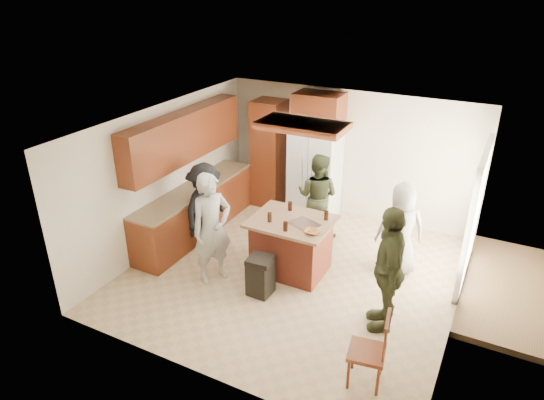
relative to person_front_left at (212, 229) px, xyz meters
The scene contains 12 objects.
person_front_left is the anchor object (origin of this frame).
person_behind_left 2.25m from the person_front_left, 66.30° to the left, with size 0.78×0.48×1.60m, color #2E361F.
person_behind_right 2.96m from the person_front_left, 31.32° to the left, with size 0.76×0.49×1.56m, color gray.
person_side_right 2.70m from the person_front_left, ahead, with size 1.07×0.55×1.82m, color #373B22.
person_counter 0.93m from the person_front_left, 131.06° to the left, with size 1.04×0.48×1.61m, color black.
left_cabinetry 1.61m from the person_front_left, 136.71° to the left, with size 0.64×3.00×2.30m.
back_wall_units 2.95m from the person_front_left, 95.11° to the left, with size 1.80×0.60×2.45m.
refrigerator 2.87m from the person_front_left, 79.49° to the left, with size 0.90×0.76×1.80m.
kitchen_island 1.32m from the person_front_left, 37.71° to the left, with size 1.28×1.03×0.93m.
island_items 1.39m from the person_front_left, 28.94° to the left, with size 0.89×0.73×0.15m.
trash_bin 1.03m from the person_front_left, ahead, with size 0.39×0.39×0.63m.
spindle_chair 3.02m from the person_front_left, 19.54° to the right, with size 0.48×0.48×0.99m.
Camera 1 is at (2.74, -6.07, 4.46)m, focal length 32.00 mm.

